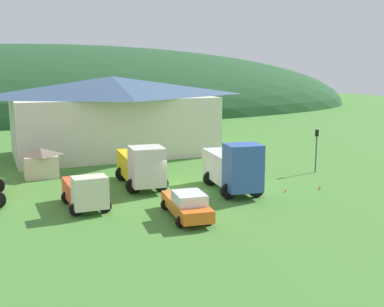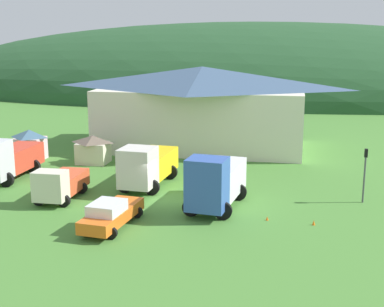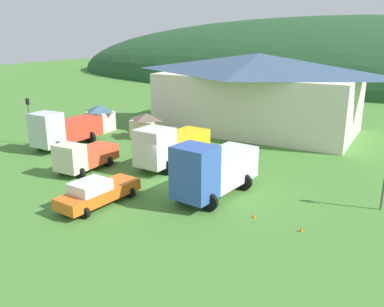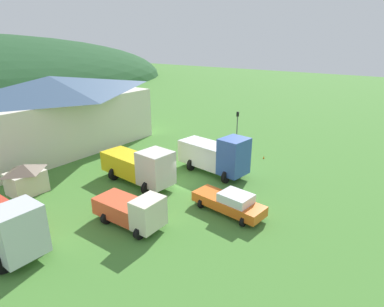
{
  "view_description": "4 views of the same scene",
  "coord_description": "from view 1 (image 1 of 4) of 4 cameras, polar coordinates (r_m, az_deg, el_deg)",
  "views": [
    {
      "loc": [
        -12.29,
        -31.75,
        8.89
      ],
      "look_at": [
        2.33,
        2.98,
        2.2
      ],
      "focal_mm": 46.11,
      "sensor_mm": 36.0,
      "label": 1
    },
    {
      "loc": [
        8.47,
        -33.38,
        11.0
      ],
      "look_at": [
        1.44,
        3.07,
        2.58
      ],
      "focal_mm": 49.63,
      "sensor_mm": 36.0,
      "label": 2
    },
    {
      "loc": [
        14.33,
        -22.65,
        10.03
      ],
      "look_at": [
        1.43,
        0.41,
        2.08
      ],
      "focal_mm": 38.22,
      "sensor_mm": 36.0,
      "label": 3
    },
    {
      "loc": [
        -19.37,
        -15.32,
        11.7
      ],
      "look_at": [
        2.98,
        0.98,
        1.71
      ],
      "focal_mm": 30.02,
      "sensor_mm": 36.0,
      "label": 4
    }
  ],
  "objects": [
    {
      "name": "depot_building",
      "position": [
        50.77,
        -9.09,
        4.49
      ],
      "size": [
        20.91,
        11.52,
        7.9
      ],
      "color": "silver",
      "rests_on": "ground"
    },
    {
      "name": "forested_hill_backdrop",
      "position": [
        104.16,
        -16.03,
        4.78
      ],
      "size": [
        138.51,
        60.0,
        26.43
      ],
      "primitive_type": "ellipsoid",
      "color": "#234C28",
      "rests_on": "ground"
    },
    {
      "name": "flatbed_truck_yellow",
      "position": [
        36.82,
        -5.89,
        -1.34
      ],
      "size": [
        3.42,
        7.26,
        3.29
      ],
      "rotation": [
        0.0,
        0.0,
        -1.65
      ],
      "color": "silver",
      "rests_on": "ground"
    },
    {
      "name": "light_truck_cream",
      "position": [
        31.86,
        -12.23,
        -4.26
      ],
      "size": [
        2.59,
        5.01,
        2.35
      ],
      "rotation": [
        0.0,
        0.0,
        -1.56
      ],
      "color": "beige",
      "rests_on": "ground"
    },
    {
      "name": "ground_plane",
      "position": [
        35.19,
        -1.62,
        -4.57
      ],
      "size": [
        200.0,
        200.0,
        0.0
      ],
      "primitive_type": "plane",
      "color": "#477F33"
    },
    {
      "name": "play_shed_cream",
      "position": [
        41.6,
        -17.09,
        -0.96
      ],
      "size": [
        2.8,
        2.32,
        2.43
      ],
      "color": "beige",
      "rests_on": "ground"
    },
    {
      "name": "traffic_light_east",
      "position": [
        42.77,
        14.18,
        0.85
      ],
      "size": [
        0.2,
        0.32,
        3.65
      ],
      "color": "#4C4C51",
      "rests_on": "ground"
    },
    {
      "name": "service_pickup_orange",
      "position": [
        29.29,
        -0.59,
        -5.91
      ],
      "size": [
        2.64,
        5.51,
        1.66
      ],
      "rotation": [
        0.0,
        0.0,
        -1.68
      ],
      "color": "orange",
      "rests_on": "ground"
    },
    {
      "name": "box_truck_blue",
      "position": [
        35.3,
        4.78,
        -1.54
      ],
      "size": [
        3.63,
        6.94,
        3.73
      ],
      "rotation": [
        0.0,
        0.0,
        -1.7
      ],
      "color": "#3356AD",
      "rests_on": "ground"
    },
    {
      "name": "traffic_cone_mid_row",
      "position": [
        37.33,
        14.55,
        -4.04
      ],
      "size": [
        0.36,
        0.36,
        0.63
      ],
      "primitive_type": "cone",
      "color": "orange",
      "rests_on": "ground"
    },
    {
      "name": "traffic_cone_near_pickup",
      "position": [
        36.03,
        10.77,
        -4.4
      ],
      "size": [
        0.36,
        0.36,
        0.47
      ],
      "primitive_type": "cone",
      "color": "orange",
      "rests_on": "ground"
    }
  ]
}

